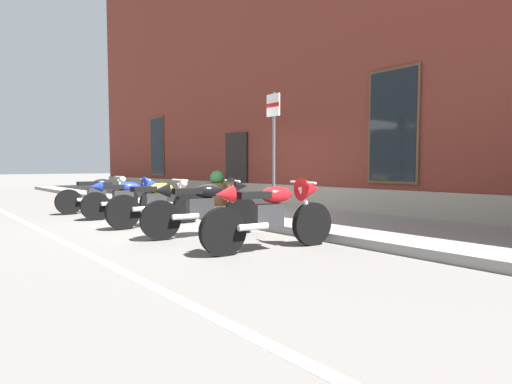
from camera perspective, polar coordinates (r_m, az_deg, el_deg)
name	(u,v)px	position (r m, az deg, el deg)	size (l,w,h in m)	color
ground_plane	(207,220)	(9.09, -7.05, -4.06)	(140.00, 140.00, 0.00)	#565451
sidewalk	(258,212)	(10.00, 0.26, -2.91)	(33.89, 3.05, 0.15)	gray
lane_stripe	(52,236)	(7.81, -27.11, -5.65)	(33.89, 0.12, 0.01)	silver
brick_pub_facade	(357,32)	(13.60, 14.26, 21.26)	(27.89, 5.15, 10.73)	maroon
motorcycle_black_naked	(99,194)	(11.35, -21.47, -0.32)	(0.62, 2.14, 0.96)	black
motorcycle_blue_sport	(128,195)	(9.91, -17.81, -0.43)	(0.62, 1.99, 0.98)	black
motorcycle_yellow_naked	(158,202)	(8.39, -13.87, -1.46)	(0.62, 2.11, 0.95)	black
motorcycle_black_sport	(207,204)	(6.97, -7.00, -1.70)	(0.73, 2.11, 1.04)	black
motorcycle_red_sport	(275,211)	(5.79, 2.76, -2.69)	(0.70, 2.15, 1.05)	black
parking_sign	(274,138)	(8.05, 2.52, 7.69)	(0.36, 0.07, 2.54)	#4C4C51
barrel_planter	(217,190)	(11.10, -5.56, 0.28)	(0.58, 0.58, 0.96)	brown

